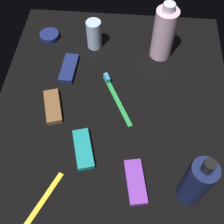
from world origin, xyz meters
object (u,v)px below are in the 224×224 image
lotion_bottle (196,182)px  snack_bar_navy (69,68)px  toothbrush_green (115,96)px  snack_bar_brown (53,106)px  deodorant_stick (94,34)px  toothbrush_yellow (35,212)px  cream_tin_left (50,36)px  snack_bar_teal (83,149)px  snack_bar_purple (135,182)px  bodywash_bottle (164,33)px

lotion_bottle → snack_bar_navy: size_ratio=1.74×
toothbrush_green → snack_bar_navy: size_ratio=1.59×
lotion_bottle → snack_bar_brown: 41.04cm
deodorant_stick → toothbrush_yellow: 52.38cm
deodorant_stick → cream_tin_left: bearing=81.0°
toothbrush_yellow → snack_bar_navy: toothbrush_yellow is taller
toothbrush_green → snack_bar_teal: (-16.63, 6.64, 0.14)cm
deodorant_stick → cream_tin_left: size_ratio=1.50×
snack_bar_brown → snack_bar_teal: size_ratio=1.00×
snack_bar_brown → snack_bar_purple: 29.74cm
toothbrush_yellow → snack_bar_brown: 27.43cm
deodorant_stick → snack_bar_purple: deodorant_stick is taller
toothbrush_green → snack_bar_purple: size_ratio=1.59×
snack_bar_purple → lotion_bottle: bearing=-108.6°
lotion_bottle → cream_tin_left: lotion_bottle is taller
snack_bar_purple → cream_tin_left: bearing=21.6°
lotion_bottle → cream_tin_left: (47.11, 41.23, -7.10)cm
toothbrush_yellow → bodywash_bottle: bearing=-28.8°
toothbrush_green → snack_bar_purple: (-23.79, -6.44, 0.14)cm
deodorant_stick → snack_bar_navy: (-10.62, 6.41, -3.83)cm
toothbrush_yellow → snack_bar_navy: 41.13cm
snack_bar_teal → snack_bar_navy: size_ratio=1.00×
toothbrush_green → bodywash_bottle: bearing=-35.1°
toothbrush_green → deodorant_stick: bearing=22.5°
cream_tin_left → snack_bar_brown: bearing=-166.6°
snack_bar_purple → snack_bar_brown: bearing=39.4°
deodorant_stick → snack_bar_navy: bearing=148.9°
lotion_bottle → snack_bar_purple: lotion_bottle is taller
deodorant_stick → lotion_bottle: bearing=-149.5°
bodywash_bottle → toothbrush_green: (-17.56, 12.35, -7.62)cm
lotion_bottle → deodorant_stick: bearing=30.5°
snack_bar_brown → snack_bar_teal: 15.33cm
toothbrush_green → cream_tin_left: toothbrush_green is taller
lotion_bottle → toothbrush_green: bearing=35.9°
bodywash_bottle → snack_bar_teal: 39.81cm
snack_bar_teal → cream_tin_left: size_ratio=1.71×
snack_bar_purple → snack_bar_navy: size_ratio=1.00×
deodorant_stick → bodywash_bottle: bearing=-95.3°
snack_bar_navy → toothbrush_green: bearing=-118.4°
snack_bar_brown → deodorant_stick: bearing=-36.1°
deodorant_stick → snack_bar_brown: bearing=160.8°
snack_bar_brown → snack_bar_teal: bearing=-156.7°
cream_tin_left → toothbrush_yellow: bearing=-171.8°
toothbrush_yellow → snack_bar_purple: bearing=-68.4°
toothbrush_yellow → snack_bar_teal: (15.68, -8.47, 0.14)cm
bodywash_bottle → deodorant_stick: 20.80cm
snack_bar_purple → toothbrush_green: bearing=3.9°
deodorant_stick → toothbrush_yellow: bearing=172.2°
snack_bar_teal → snack_bar_navy: bearing=0.7°
bodywash_bottle → deodorant_stick: (1.88, 20.39, -3.64)cm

